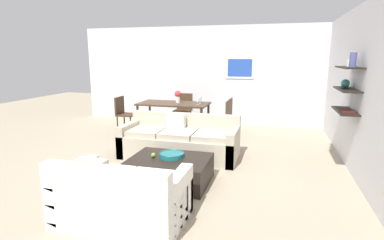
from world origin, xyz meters
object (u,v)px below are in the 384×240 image
at_px(loveseat_white, 121,198).
at_px(dining_chair_right_near, 223,117).
at_px(wine_glass_head, 178,97).
at_px(centerpiece_vase, 178,96).
at_px(decorative_bowl, 172,155).
at_px(wine_glass_right_near, 198,100).
at_px(coffee_table, 170,170).
at_px(dining_table, 174,106).
at_px(dining_chair_head, 184,107).
at_px(apple_on_coffee_table, 153,155).
at_px(dining_chair_left_near, 124,112).
at_px(sofa_beige, 180,141).
at_px(wine_glass_right_far, 200,99).
at_px(dining_chair_right_far, 226,114).

height_order(loveseat_white, dining_chair_right_near, dining_chair_right_near).
bearing_deg(wine_glass_head, centerpiece_vase, -73.33).
xyz_separation_m(decorative_bowl, wine_glass_right_near, (-0.31, 2.81, 0.44)).
bearing_deg(centerpiece_vase, coffee_table, -74.35).
height_order(dining_table, wine_glass_head, wine_glass_head).
distance_m(loveseat_white, decorative_bowl, 1.29).
distance_m(dining_table, centerpiece_vase, 0.28).
xyz_separation_m(loveseat_white, dining_chair_head, (-0.79, 5.03, 0.21)).
bearing_deg(dining_chair_right_near, apple_on_coffee_table, -101.38).
bearing_deg(coffee_table, dining_chair_right_near, 83.47).
bearing_deg(loveseat_white, centerpiece_vase, 99.33).
distance_m(dining_chair_left_near, wine_glass_head, 1.43).
height_order(apple_on_coffee_table, centerpiece_vase, centerpiece_vase).
relative_size(decorative_bowl, dining_chair_right_near, 0.42).
xyz_separation_m(dining_table, wine_glass_head, (-0.00, 0.37, 0.18)).
height_order(apple_on_coffee_table, wine_glass_right_near, wine_glass_right_near).
bearing_deg(sofa_beige, dining_chair_head, 105.49).
relative_size(loveseat_white, wine_glass_right_far, 8.73).
xyz_separation_m(decorative_bowl, wine_glass_right_far, (-0.31, 3.03, 0.44)).
height_order(dining_chair_right_near, dining_chair_left_near, same).
bearing_deg(coffee_table, sofa_beige, 100.49).
relative_size(dining_chair_left_near, wine_glass_right_near, 5.45).
height_order(coffee_table, dining_chair_right_far, dining_chair_right_far).
height_order(dining_chair_right_far, centerpiece_vase, centerpiece_vase).
height_order(sofa_beige, dining_chair_right_far, dining_chair_right_far).
bearing_deg(wine_glass_right_far, apple_on_coffee_table, -89.07).
distance_m(dining_table, wine_glass_right_near, 0.68).
relative_size(sofa_beige, wine_glass_right_far, 13.38).
height_order(loveseat_white, wine_glass_right_far, wine_glass_right_far).
bearing_deg(dining_table, dining_chair_left_near, -171.26).
distance_m(loveseat_white, wine_glass_head, 4.67).
bearing_deg(dining_chair_right_far, sofa_beige, -105.65).
distance_m(apple_on_coffee_table, dining_chair_head, 3.91).
bearing_deg(apple_on_coffee_table, wine_glass_head, 101.67).
distance_m(dining_chair_right_far, wine_glass_right_near, 0.77).
height_order(dining_table, dining_chair_left_near, dining_chair_left_near).
height_order(dining_chair_head, dining_chair_right_far, same).
distance_m(sofa_beige, wine_glass_right_near, 1.75).
xyz_separation_m(dining_table, wine_glass_right_near, (0.65, -0.11, 0.19)).
relative_size(loveseat_white, dining_chair_left_near, 1.61).
bearing_deg(apple_on_coffee_table, centerpiece_vase, 101.13).
bearing_deg(dining_chair_right_far, coffee_table, -95.74).
bearing_deg(dining_chair_right_far, decorative_bowl, -95.59).
bearing_deg(wine_glass_right_far, dining_chair_right_near, -26.05).
height_order(sofa_beige, wine_glass_right_far, wine_glass_right_far).
bearing_deg(dining_chair_right_near, wine_glass_head, 155.86).
height_order(dining_chair_right_near, wine_glass_right_far, wine_glass_right_far).
relative_size(decorative_bowl, dining_table, 0.22).
height_order(coffee_table, dining_chair_right_near, dining_chair_right_near).
height_order(wine_glass_right_near, wine_glass_right_far, wine_glass_right_far).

